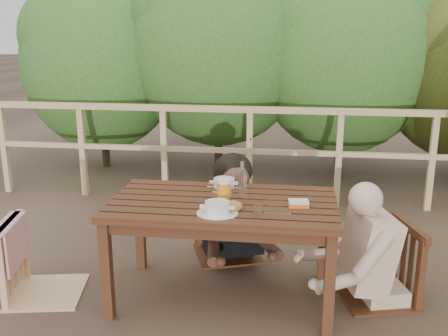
# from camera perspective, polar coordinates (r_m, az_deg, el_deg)

# --- Properties ---
(ground) EXTENTS (60.00, 60.00, 0.00)m
(ground) POSITION_cam_1_polar(r_m,az_deg,el_deg) (3.64, -0.11, -13.99)
(ground) COLOR brown
(ground) RESTS_ON ground
(table) EXTENTS (1.47, 0.83, 0.68)m
(table) POSITION_cam_1_polar(r_m,az_deg,el_deg) (3.49, -0.11, -9.13)
(table) COLOR #402111
(table) RESTS_ON ground
(chair_left) EXTENTS (0.59, 0.59, 1.00)m
(chair_left) POSITION_cam_1_polar(r_m,az_deg,el_deg) (3.68, -19.51, -6.00)
(chair_left) COLOR tan
(chair_left) RESTS_ON ground
(chair_far) EXTENTS (0.63, 0.63, 0.99)m
(chair_far) POSITION_cam_1_polar(r_m,az_deg,el_deg) (4.06, 0.41, -3.21)
(chair_far) COLOR #402111
(chair_far) RESTS_ON ground
(chair_right) EXTENTS (0.60, 0.60, 0.98)m
(chair_right) POSITION_cam_1_polar(r_m,az_deg,el_deg) (3.58, 16.81, -6.55)
(chair_right) COLOR #402111
(chair_right) RESTS_ON ground
(woman) EXTENTS (0.73, 0.81, 1.34)m
(woman) POSITION_cam_1_polar(r_m,az_deg,el_deg) (4.03, 0.45, -0.75)
(woman) COLOR black
(woman) RESTS_ON ground
(diner_right) EXTENTS (0.79, 0.70, 1.35)m
(diner_right) POSITION_cam_1_polar(r_m,az_deg,el_deg) (3.52, 17.53, -3.74)
(diner_right) COLOR beige
(diner_right) RESTS_ON ground
(railing) EXTENTS (5.60, 0.10, 1.01)m
(railing) POSITION_cam_1_polar(r_m,az_deg,el_deg) (5.32, 2.83, 1.40)
(railing) COLOR tan
(railing) RESTS_ON ground
(hedge_row) EXTENTS (6.60, 1.60, 3.80)m
(hedge_row) POSITION_cam_1_polar(r_m,az_deg,el_deg) (6.35, 7.74, 16.24)
(hedge_row) COLOR #325C23
(hedge_row) RESTS_ON ground
(soup_near) EXTENTS (0.25, 0.25, 0.08)m
(soup_near) POSITION_cam_1_polar(r_m,az_deg,el_deg) (3.14, -0.74, -4.47)
(soup_near) COLOR white
(soup_near) RESTS_ON table
(soup_far) EXTENTS (0.25, 0.25, 0.08)m
(soup_far) POSITION_cam_1_polar(r_m,az_deg,el_deg) (3.63, 0.00, -1.76)
(soup_far) COLOR white
(soup_far) RESTS_ON table
(bread_roll) EXTENTS (0.12, 0.09, 0.07)m
(bread_roll) POSITION_cam_1_polar(r_m,az_deg,el_deg) (3.20, 1.00, -4.22)
(bread_roll) COLOR #B08131
(bread_roll) RESTS_ON table
(beer_glass) EXTENTS (0.09, 0.09, 0.17)m
(beer_glass) POSITION_cam_1_polar(r_m,az_deg,el_deg) (3.30, -0.01, -2.67)
(beer_glass) COLOR gold
(beer_glass) RESTS_ON table
(bottle) EXTENTS (0.06, 0.06, 0.26)m
(bottle) POSITION_cam_1_polar(r_m,az_deg,el_deg) (3.40, 2.02, -1.41)
(bottle) COLOR white
(bottle) RESTS_ON table
(tumbler) EXTENTS (0.06, 0.06, 0.07)m
(tumbler) POSITION_cam_1_polar(r_m,az_deg,el_deg) (3.12, 3.78, -4.78)
(tumbler) COLOR white
(tumbler) RESTS_ON table
(butter_tub) EXTENTS (0.13, 0.10, 0.05)m
(butter_tub) POSITION_cam_1_polar(r_m,az_deg,el_deg) (3.29, 8.22, -4.01)
(butter_tub) COLOR white
(butter_tub) RESTS_ON table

